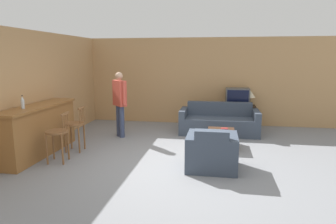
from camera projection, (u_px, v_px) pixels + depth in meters
The scene contains 15 objects.
ground_plane at pixel (169, 164), 5.75m from camera, with size 24.00×24.00×0.00m, color gray.
wall_back at pixel (189, 81), 9.13m from camera, with size 9.40×0.08×2.60m.
wall_left at pixel (53, 87), 7.35m from camera, with size 0.08×8.74×2.60m.
bar_counter at pixel (39, 130), 6.25m from camera, with size 0.55×2.23×1.05m.
bar_chair_near at pixel (58, 135), 5.79m from camera, with size 0.48×0.48×0.98m.
bar_chair_mid at pixel (75, 126), 6.48m from camera, with size 0.46×0.46×0.98m.
couch_far at pixel (219, 122), 8.03m from camera, with size 2.07×0.88×0.81m.
armchair_near at pixel (212, 153), 5.47m from camera, with size 0.91×0.84×0.79m.
coffee_table at pixel (221, 134), 6.81m from camera, with size 0.61×0.86×0.37m.
tv_unit at pixel (237, 116), 8.72m from camera, with size 1.04×0.51×0.65m.
tv at pixel (237, 97), 8.61m from camera, with size 0.66×0.46×0.50m.
bottle at pixel (23, 103), 5.76m from camera, with size 0.07×0.07×0.26m.
book_on_table at pixel (225, 129), 6.97m from camera, with size 0.16×0.14×0.03m.
table_lamp at pixel (250, 94), 8.54m from camera, with size 0.28×0.28×0.44m.
person_by_window at pixel (120, 101), 7.58m from camera, with size 0.44×0.44×1.66m.
Camera 1 is at (0.91, -5.39, 2.03)m, focal length 32.00 mm.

